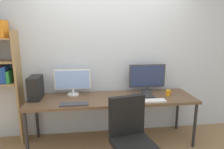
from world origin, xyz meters
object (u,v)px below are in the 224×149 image
Objects in this scene: laptop_closed at (143,96)px; monitor_right at (147,77)px; mouse_left_side at (114,100)px; mouse_right_side at (132,101)px; pc_tower at (36,88)px; coffee_mug at (168,93)px; monitor_left at (73,81)px; desk at (112,101)px; keyboard_left at (74,104)px; office_chair at (131,147)px; keyboard_right at (153,101)px.

monitor_right is at bearing 55.90° from laptop_closed.
monitor_right is 0.74m from mouse_left_side.
mouse_left_side and mouse_right_side have the same top height.
coffee_mug is at bearing -2.74° from pc_tower.
pc_tower is 3.55× the size of mouse_right_side.
desk is at bearing -19.49° from monitor_left.
keyboard_left is at bearing -84.83° from monitor_left.
keyboard_left is 4.05× the size of mouse_left_side.
keyboard_left is (-1.16, -0.44, -0.24)m from monitor_right.
mouse_left_side is at bearing 99.50° from office_chair.
keyboard_left is at bearing -157.67° from desk.
office_chair is 1.18m from coffee_mug.
monitor_left is 1.11m from laptop_closed.
keyboard_right is 3.46× the size of coffee_mug.
pc_tower is (-0.54, -0.11, -0.06)m from monitor_left.
office_chair is at bearing -127.68° from keyboard_right.
desk is 1.16m from pc_tower.
laptop_closed is at bearing 46.92° from mouse_right_side.
coffee_mug is at bearing 0.21° from desk.
monitor_left reaches higher than desk.
mouse_right_side is at bearing -27.89° from monitor_left.
monitor_right is at bearing 84.83° from keyboard_right.
laptop_closed reaches higher than keyboard_left.
keyboard_left is at bearing -173.16° from mouse_left_side.
pc_tower is at bearing 177.26° from coffee_mug.
desk is at bearing 91.76° from mouse_left_side.
pc_tower is at bearing 168.99° from keyboard_right.
office_chair is 2.90× the size of pc_tower.
mouse_left_side is at bearing 173.04° from keyboard_right.
monitor_left reaches higher than keyboard_right.
keyboard_left reaches higher than desk.
keyboard_left is 1.46m from coffee_mug.
keyboard_right is 0.30m from mouse_right_side.
office_chair is 1.66× the size of monitor_right.
keyboard_left is 1.05m from laptop_closed.
keyboard_left is (0.58, -0.33, -0.16)m from pc_tower.
monitor_right is at bearing 3.70° from pc_tower.
keyboard_left is 3.67× the size of coffee_mug.
office_chair is at bearing -80.50° from mouse_left_side.
mouse_left_side reaches higher than keyboard_right.
monitor_left is at bearing 159.13° from keyboard_right.
monitor_left is 0.95× the size of monitor_right.
mouse_right_side is at bearing 75.92° from office_chair.
mouse_left_side is 0.49m from laptop_closed.
keyboard_right is (0.45, 0.58, 0.35)m from office_chair.
monitor_right reaches higher than monitor_left.
monitor_right is (0.60, 0.21, 0.30)m from desk.
pc_tower is 0.88× the size of keyboard_left.
keyboard_left is at bearing -29.79° from pc_tower.
monitor_right reaches higher than keyboard_left.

